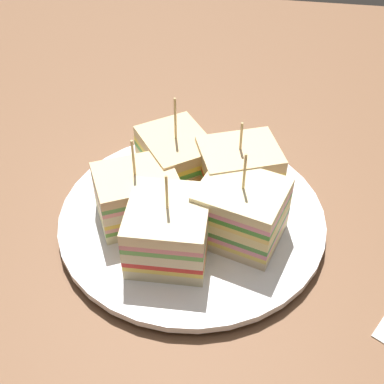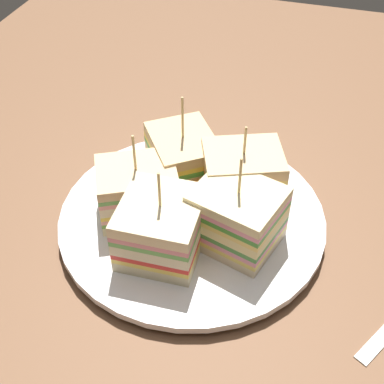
% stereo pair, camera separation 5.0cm
% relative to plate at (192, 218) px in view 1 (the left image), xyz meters
% --- Properties ---
extents(ground_plane, '(1.16, 0.89, 0.02)m').
position_rel_plate_xyz_m(ground_plane, '(0.00, 0.00, -0.02)').
color(ground_plane, brown).
extents(plate, '(0.27, 0.27, 0.01)m').
position_rel_plate_xyz_m(plate, '(0.00, 0.00, 0.00)').
color(plate, white).
rests_on(plate, ground_plane).
extents(sandwich_wedge_0, '(0.08, 0.07, 0.09)m').
position_rel_plate_xyz_m(sandwich_wedge_0, '(0.05, -0.01, 0.03)').
color(sandwich_wedge_0, beige).
rests_on(sandwich_wedge_0, plate).
extents(sandwich_wedge_1, '(0.08, 0.09, 0.10)m').
position_rel_plate_xyz_m(sandwich_wedge_1, '(0.02, 0.05, 0.04)').
color(sandwich_wedge_1, beige).
rests_on(sandwich_wedge_1, plate).
extents(sandwich_wedge_2, '(0.08, 0.09, 0.09)m').
position_rel_plate_xyz_m(sandwich_wedge_2, '(-0.03, 0.04, 0.04)').
color(sandwich_wedge_2, beige).
rests_on(sandwich_wedge_2, plate).
extents(sandwich_wedge_3, '(0.10, 0.09, 0.10)m').
position_rel_plate_xyz_m(sandwich_wedge_3, '(-0.05, -0.02, 0.03)').
color(sandwich_wedge_3, beige).
rests_on(sandwich_wedge_3, plate).
extents(sandwich_wedge_4, '(0.09, 0.09, 0.09)m').
position_rel_plate_xyz_m(sandwich_wedge_4, '(0.01, -0.05, 0.03)').
color(sandwich_wedge_4, beige).
rests_on(sandwich_wedge_4, plate).
extents(chip_pile, '(0.07, 0.05, 0.01)m').
position_rel_plate_xyz_m(chip_pile, '(0.00, 0.01, 0.01)').
color(chip_pile, '#EBC973').
rests_on(chip_pile, plate).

